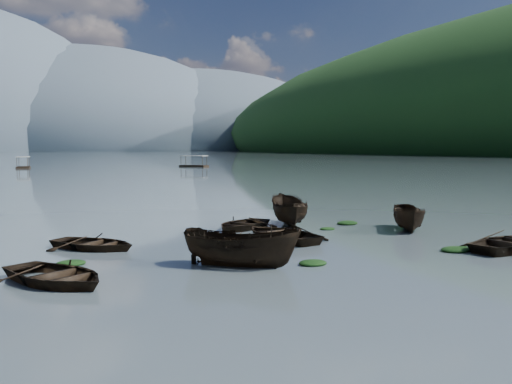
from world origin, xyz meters
name	(u,v)px	position (x,y,z in m)	size (l,w,h in m)	color
ground_plane	(404,271)	(0.00, 0.00, 0.00)	(2400.00, 2400.00, 0.00)	#515F65
haze_mtn_c	(85,150)	(140.00, 900.00, 0.00)	(520.00, 520.00, 260.00)	#475666
haze_mtn_d	(194,150)	(320.00, 900.00, 0.00)	(520.00, 520.00, 220.00)	#475666
rowboat_0	(56,283)	(-11.41, 3.60, 0.00)	(3.17, 4.44, 0.92)	black
rowboat_1	(253,248)	(-2.79, 6.59, 0.00)	(3.12, 4.37, 0.91)	black
rowboat_2	(241,267)	(-4.90, 3.29, 0.00)	(1.70, 4.53, 1.75)	black
rowboat_3	(281,240)	(-0.60, 8.05, 0.00)	(3.36, 4.71, 0.98)	black
rowboat_5	(409,230)	(7.05, 7.81, 0.00)	(1.54, 4.11, 1.59)	black
rowboat_6	(94,249)	(-9.11, 9.53, 0.00)	(2.92, 4.09, 0.85)	black
rowboat_7	(242,229)	(-0.73, 12.25, 0.00)	(3.00, 4.20, 0.87)	black
rowboat_8	(288,225)	(2.26, 12.42, 0.00)	(1.81, 4.81, 1.86)	black
weed_clump_0	(313,265)	(-2.32, 2.43, 0.00)	(1.11, 0.91, 0.24)	black
weed_clump_1	(216,253)	(-4.72, 6.21, 0.00)	(1.11, 0.88, 0.24)	black
weed_clump_2	(462,250)	(5.01, 2.13, 0.00)	(1.04, 0.83, 0.22)	black
weed_clump_3	(327,229)	(3.29, 9.97, 0.00)	(0.84, 0.71, 0.19)	black
weed_clump_4	(455,251)	(4.58, 2.10, 0.00)	(1.29, 1.02, 0.27)	black
weed_clump_5	(71,265)	(-10.52, 6.45, 0.00)	(1.11, 0.90, 0.24)	black
weed_clump_6	(261,246)	(-2.26, 6.86, 0.00)	(0.83, 0.69, 0.17)	black
weed_clump_7	(347,224)	(5.47, 11.20, 0.00)	(1.25, 1.00, 0.27)	black
pontoon_centre	(23,168)	(-4.51, 115.28, 0.00)	(2.59, 6.21, 2.38)	black
pontoon_right	(194,167)	(31.36, 107.95, 0.00)	(2.67, 6.42, 2.46)	black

